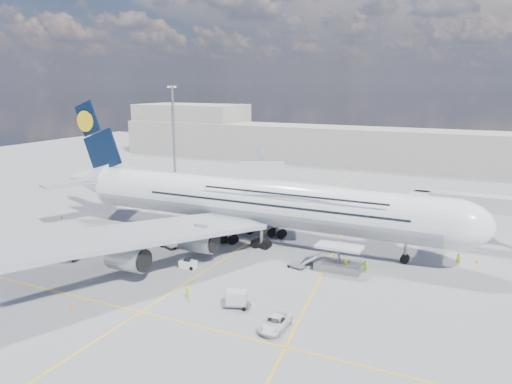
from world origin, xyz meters
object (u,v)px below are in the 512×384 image
at_px(cargo_loader, 338,262).
at_px(cone_wing_left_inner, 276,214).
at_px(cone_wing_right_outer, 72,307).
at_px(crew_tug, 188,293).
at_px(catering_truck_inner, 238,196).
at_px(baggage_tug, 188,264).
at_px(cone_nose, 477,261).
at_px(airliner, 255,201).
at_px(crew_wing, 131,261).
at_px(jet_bridge, 450,205).
at_px(dolly_row_b, 70,253).
at_px(dolly_row_c, 170,245).
at_px(service_van, 275,323).
at_px(light_mast, 174,133).
at_px(cone_wing_left_outer, 251,209).
at_px(dolly_back, 136,238).
at_px(dolly_nose_far, 237,298).
at_px(dolly_nose_near, 297,266).
at_px(cone_tail, 62,217).
at_px(catering_truck_outer, 256,186).
at_px(crew_nose, 458,260).
at_px(crew_van, 346,265).
at_px(crew_loader, 365,267).
at_px(dolly_row_a, 60,253).
at_px(cone_wing_right_inner, 145,242).

distance_m(cargo_loader, cone_wing_left_inner, 31.10).
bearing_deg(cone_wing_right_outer, crew_tug, 37.98).
xyz_separation_m(catering_truck_inner, cone_wing_left_inner, (11.59, -5.76, -1.33)).
xyz_separation_m(baggage_tug, cone_nose, (37.41, 20.37, -0.39)).
height_order(airliner, crew_wing, airliner).
distance_m(jet_bridge, dolly_row_b, 59.90).
bearing_deg(jet_bridge, dolly_row_c, -153.72).
distance_m(service_van, cone_wing_right_outer, 24.21).
distance_m(light_mast, cone_wing_left_outer, 37.54).
relative_size(dolly_back, dolly_nose_far, 0.95).
relative_size(dolly_back, crew_tug, 2.08).
height_order(dolly_nose_near, cone_tail, cone_tail).
distance_m(dolly_back, cone_wing_left_inner, 29.43).
height_order(catering_truck_outer, crew_wing, catering_truck_outer).
distance_m(light_mast, cone_wing_right_outer, 76.38).
height_order(dolly_back, cone_tail, cone_tail).
bearing_deg(crew_nose, cone_wing_right_outer, -145.26).
bearing_deg(dolly_nose_far, crew_nose, 29.79).
bearing_deg(dolly_row_b, cone_wing_right_outer, -67.56).
distance_m(light_mast, crew_van, 72.66).
relative_size(cargo_loader, crew_wing, 5.30).
bearing_deg(crew_loader, catering_truck_outer, 179.10).
bearing_deg(catering_truck_inner, crew_van, -48.76).
bearing_deg(cone_wing_left_inner, dolly_nose_far, -72.95).
height_order(dolly_nose_near, crew_loader, crew_loader).
bearing_deg(dolly_row_c, cone_nose, 39.95).
relative_size(dolly_row_b, service_van, 0.64).
relative_size(cone_wing_left_outer, cone_tail, 1.09).
xyz_separation_m(crew_nose, crew_wing, (-42.96, -20.81, -0.15)).
distance_m(dolly_row_b, cone_wing_left_inner, 41.27).
xyz_separation_m(cargo_loader, dolly_row_a, (-40.36, -12.76, -0.88)).
bearing_deg(jet_bridge, cone_wing_left_outer, 170.00).
distance_m(airliner, catering_truck_inner, 27.56).
xyz_separation_m(dolly_row_c, baggage_tug, (7.86, -6.75, 0.30)).
height_order(jet_bridge, crew_van, jet_bridge).
relative_size(airliner, catering_truck_outer, 9.99).
bearing_deg(cone_nose, baggage_tug, -151.43).
bearing_deg(catering_truck_outer, service_van, -32.98).
bearing_deg(dolly_nose_near, dolly_nose_far, -82.13).
height_order(dolly_back, crew_loader, crew_loader).
relative_size(airliner, cone_wing_left_inner, 134.64).
height_order(dolly_row_b, cone_wing_right_inner, dolly_row_b).
bearing_deg(crew_nose, dolly_nose_near, -159.06).
bearing_deg(airliner, crew_tug, -83.47).
distance_m(dolly_row_b, crew_loader, 43.76).
bearing_deg(crew_loader, jet_bridge, 109.29).
height_order(jet_bridge, crew_wing, jet_bridge).
relative_size(airliner, cone_tail, 163.63).
bearing_deg(cone_nose, airliner, -172.39).
relative_size(dolly_row_a, dolly_back, 1.10).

